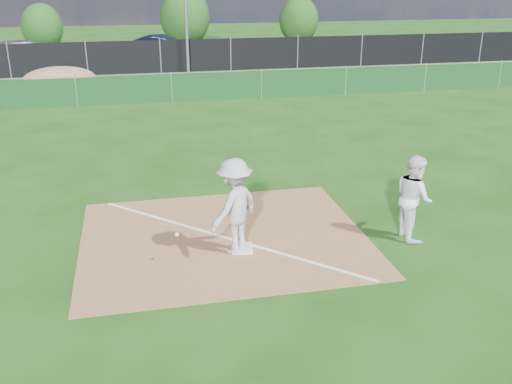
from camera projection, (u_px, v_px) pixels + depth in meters
ground at (184, 131)px, 20.42m from camera, size 90.00×90.00×0.00m
infield_dirt at (224, 238)px, 12.22m from camera, size 6.00×5.00×0.02m
foul_line at (224, 237)px, 12.21m from camera, size 5.01×5.01×0.01m
green_fence at (172, 88)px, 24.76m from camera, size 44.00×0.05×1.20m
dirt_mound at (60, 79)px, 26.97m from camera, size 3.38×2.60×1.17m
black_fence at (160, 57)px, 31.94m from camera, size 46.00×0.04×1.80m
parking_lot at (157, 60)px, 36.82m from camera, size 46.00×9.00×0.01m
first_base at (242, 248)px, 11.62m from camera, size 0.48×0.48×0.09m
play_at_first at (234, 206)px, 11.27m from camera, size 1.94×1.38×1.96m
runner at (414, 197)px, 11.95m from camera, size 0.73×0.92×1.83m
car_left at (25, 52)px, 34.27m from camera, size 5.19×3.58×1.64m
car_mid at (163, 48)px, 36.30m from camera, size 5.04×3.05×1.57m
car_right at (232, 51)px, 36.68m from camera, size 4.15×1.84×1.18m
tree_left at (42, 27)px, 39.72m from camera, size 2.82×2.82×3.35m
tree_mid at (185, 17)px, 41.75m from camera, size 3.63×3.63×4.30m
tree_right at (299, 20)px, 44.04m from camera, size 3.03×3.03×3.59m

